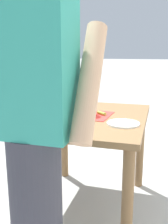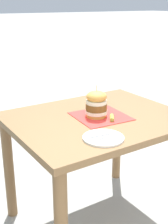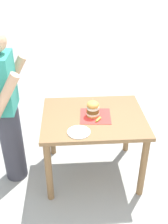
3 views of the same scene
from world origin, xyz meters
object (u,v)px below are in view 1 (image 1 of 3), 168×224
(patio_table, at_px, (88,132))
(side_plate_with_forks, at_px, (123,123))
(sandwich, at_px, (87,105))
(pickle_spear, at_px, (102,113))
(diner_across_table, at_px, (35,138))

(patio_table, height_order, side_plate_with_forks, side_plate_with_forks)
(sandwich, height_order, pickle_spear, sandwich)
(patio_table, relative_size, side_plate_with_forks, 4.88)
(sandwich, height_order, diner_across_table, diner_across_table)
(sandwich, bearing_deg, side_plate_with_forks, 151.85)
(patio_table, xyz_separation_m, side_plate_with_forks, (-0.29, 0.17, 0.13))
(patio_table, height_order, pickle_spear, pickle_spear)
(pickle_spear, height_order, side_plate_with_forks, pickle_spear)
(side_plate_with_forks, relative_size, diner_across_table, 0.13)
(sandwich, bearing_deg, diner_across_table, 90.57)
(pickle_spear, relative_size, side_plate_with_forks, 0.38)
(pickle_spear, xyz_separation_m, diner_across_table, (0.09, 0.92, 0.09))
(sandwich, bearing_deg, pickle_spear, -155.11)
(pickle_spear, bearing_deg, side_plate_with_forks, 133.19)
(sandwich, relative_size, side_plate_with_forks, 0.92)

